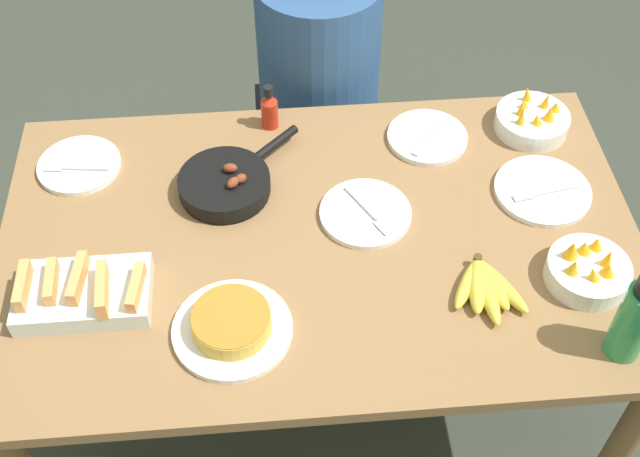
{
  "coord_description": "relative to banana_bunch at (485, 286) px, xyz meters",
  "views": [
    {
      "loc": [
        -0.11,
        -1.27,
        2.22
      ],
      "look_at": [
        0.0,
        0.0,
        0.76
      ],
      "focal_mm": 45.0,
      "sensor_mm": 36.0,
      "label": 1
    }
  ],
  "objects": [
    {
      "name": "ground_plane",
      "position": [
        -0.36,
        0.19,
        -0.75
      ],
      "size": [
        14.0,
        14.0,
        0.0
      ],
      "primitive_type": "plane",
      "color": "#383D33"
    },
    {
      "name": "dining_table",
      "position": [
        -0.36,
        0.19,
        -0.11
      ],
      "size": [
        1.57,
        0.97,
        0.73
      ],
      "color": "olive",
      "rests_on": "ground_plane"
    },
    {
      "name": "banana_bunch",
      "position": [
        0.0,
        0.0,
        0.0
      ],
      "size": [
        0.19,
        0.2,
        0.04
      ],
      "color": "gold",
      "rests_on": "dining_table"
    },
    {
      "name": "melon_tray",
      "position": [
        -0.91,
        0.05,
        0.01
      ],
      "size": [
        0.3,
        0.18,
        0.1
      ],
      "color": "silver",
      "rests_on": "dining_table"
    },
    {
      "name": "skillet",
      "position": [
        -0.59,
        0.37,
        0.01
      ],
      "size": [
        0.32,
        0.31,
        0.08
      ],
      "rotation": [
        0.0,
        0.0,
        0.77
      ],
      "color": "black",
      "rests_on": "dining_table"
    },
    {
      "name": "frittata_plate_center",
      "position": [
        -0.58,
        -0.07,
        0.01
      ],
      "size": [
        0.27,
        0.27,
        0.06
      ],
      "color": "white",
      "rests_on": "dining_table"
    },
    {
      "name": "empty_plate_near_front",
      "position": [
        -0.25,
        0.25,
        -0.01
      ],
      "size": [
        0.23,
        0.23,
        0.02
      ],
      "color": "white",
      "rests_on": "dining_table"
    },
    {
      "name": "empty_plate_far_left",
      "position": [
        -0.98,
        0.49,
        -0.01
      ],
      "size": [
        0.22,
        0.22,
        0.02
      ],
      "color": "white",
      "rests_on": "dining_table"
    },
    {
      "name": "empty_plate_far_right",
      "position": [
        -0.04,
        0.52,
        -0.01
      ],
      "size": [
        0.22,
        0.22,
        0.02
      ],
      "color": "white",
      "rests_on": "dining_table"
    },
    {
      "name": "empty_plate_mid_edge",
      "position": [
        0.22,
        0.29,
        -0.01
      ],
      "size": [
        0.25,
        0.25,
        0.02
      ],
      "color": "white",
      "rests_on": "dining_table"
    },
    {
      "name": "fruit_bowl_mango",
      "position": [
        0.25,
        0.54,
        0.01
      ],
      "size": [
        0.2,
        0.2,
        0.11
      ],
      "color": "white",
      "rests_on": "dining_table"
    },
    {
      "name": "fruit_bowl_citrus",
      "position": [
        0.24,
        0.01,
        0.02
      ],
      "size": [
        0.19,
        0.19,
        0.11
      ],
      "color": "white",
      "rests_on": "dining_table"
    },
    {
      "name": "water_bottle",
      "position": [
        0.26,
        -0.18,
        0.09
      ],
      "size": [
        0.08,
        0.08,
        0.24
      ],
      "color": "#2D9351",
      "rests_on": "dining_table"
    },
    {
      "name": "hot_sauce_bottle",
      "position": [
        -0.47,
        0.61,
        0.04
      ],
      "size": [
        0.05,
        0.05,
        0.13
      ],
      "color": "#B72814",
      "rests_on": "dining_table"
    },
    {
      "name": "person_figure",
      "position": [
        -0.31,
        0.92,
        -0.25
      ],
      "size": [
        0.41,
        0.41,
        1.22
      ],
      "color": "black",
      "rests_on": "ground_plane"
    }
  ]
}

